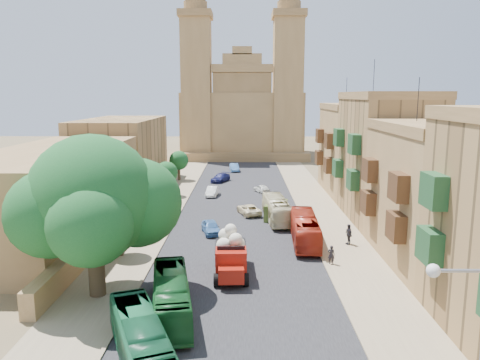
{
  "coord_description": "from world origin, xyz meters",
  "views": [
    {
      "loc": [
        0.49,
        -25.91,
        13.39
      ],
      "look_at": [
        0.0,
        26.0,
        4.0
      ],
      "focal_mm": 35.0,
      "sensor_mm": 36.0,
      "label": 1
    }
  ],
  "objects_px": {
    "bus_cream_east": "(277,209)",
    "church": "(242,113)",
    "bus_green_south": "(141,341)",
    "car_blue_b": "(234,167)",
    "red_truck": "(231,254)",
    "street_tree_d": "(179,161)",
    "olive_pickup": "(276,211)",
    "ficus_tree": "(94,202)",
    "car_white_b": "(262,189)",
    "car_white_a": "(212,191)",
    "street_tree_c": "(166,173)",
    "streetlamp": "(468,353)",
    "bus_green_north": "(171,296)",
    "street_tree_a": "(119,219)",
    "pedestrian_c": "(349,234)",
    "car_cream": "(249,209)",
    "car_dkblue": "(221,178)",
    "street_tree_b": "(148,188)",
    "pedestrian_a": "(331,255)",
    "car_blue_a": "(211,227)",
    "bus_red_east": "(305,229)"
  },
  "relations": [
    {
      "from": "church",
      "to": "pedestrian_c",
      "type": "distance_m",
      "value": 64.84
    },
    {
      "from": "olive_pickup",
      "to": "pedestrian_a",
      "type": "height_order",
      "value": "olive_pickup"
    },
    {
      "from": "church",
      "to": "ficus_tree",
      "type": "xyz_separation_m",
      "value": [
        -9.4,
        -74.61,
        -3.02
      ]
    },
    {
      "from": "bus_cream_east",
      "to": "church",
      "type": "bearing_deg",
      "value": -90.43
    },
    {
      "from": "street_tree_c",
      "to": "car_blue_b",
      "type": "bearing_deg",
      "value": 67.53
    },
    {
      "from": "bus_green_north",
      "to": "pedestrian_a",
      "type": "xyz_separation_m",
      "value": [
        11.5,
        9.07,
        -0.48
      ]
    },
    {
      "from": "ficus_tree",
      "to": "street_tree_c",
      "type": "xyz_separation_m",
      "value": [
        -0.6,
        31.99,
        -3.36
      ]
    },
    {
      "from": "church",
      "to": "street_tree_b",
      "type": "relative_size",
      "value": 7.01
    },
    {
      "from": "street_tree_b",
      "to": "bus_cream_east",
      "type": "relative_size",
      "value": 0.57
    },
    {
      "from": "street_tree_d",
      "to": "olive_pickup",
      "type": "distance_m",
      "value": 27.63
    },
    {
      "from": "car_white_a",
      "to": "car_cream",
      "type": "relative_size",
      "value": 0.9
    },
    {
      "from": "car_white_b",
      "to": "bus_green_south",
      "type": "bearing_deg",
      "value": 56.54
    },
    {
      "from": "bus_green_south",
      "to": "red_truck",
      "type": "bearing_deg",
      "value": 48.81
    },
    {
      "from": "car_dkblue",
      "to": "bus_red_east",
      "type": "bearing_deg",
      "value": -49.71
    },
    {
      "from": "car_cream",
      "to": "car_white_b",
      "type": "relative_size",
      "value": 1.3
    },
    {
      "from": "car_blue_a",
      "to": "car_cream",
      "type": "bearing_deg",
      "value": 49.25
    },
    {
      "from": "church",
      "to": "street_tree_a",
      "type": "bearing_deg",
      "value": -98.54
    },
    {
      "from": "red_truck",
      "to": "olive_pickup",
      "type": "distance_m",
      "value": 17.06
    },
    {
      "from": "car_blue_b",
      "to": "pedestrian_c",
      "type": "height_order",
      "value": "pedestrian_c"
    },
    {
      "from": "street_tree_d",
      "to": "bus_green_south",
      "type": "distance_m",
      "value": 52.58
    },
    {
      "from": "bus_green_south",
      "to": "car_white_b",
      "type": "height_order",
      "value": "bus_green_south"
    },
    {
      "from": "street_tree_c",
      "to": "car_blue_a",
      "type": "distance_m",
      "value": 19.15
    },
    {
      "from": "church",
      "to": "car_cream",
      "type": "distance_m",
      "value": 53.39
    },
    {
      "from": "street_tree_c",
      "to": "pedestrian_c",
      "type": "relative_size",
      "value": 2.44
    },
    {
      "from": "car_white_a",
      "to": "car_white_b",
      "type": "height_order",
      "value": "car_white_a"
    },
    {
      "from": "ficus_tree",
      "to": "car_dkblue",
      "type": "distance_m",
      "value": 43.37
    },
    {
      "from": "car_blue_a",
      "to": "car_cream",
      "type": "relative_size",
      "value": 0.9
    },
    {
      "from": "car_dkblue",
      "to": "streetlamp",
      "type": "bearing_deg",
      "value": -55.81
    },
    {
      "from": "car_white_a",
      "to": "car_blue_b",
      "type": "xyz_separation_m",
      "value": [
        2.55,
        21.06,
        0.05
      ]
    },
    {
      "from": "street_tree_a",
      "to": "bus_cream_east",
      "type": "xyz_separation_m",
      "value": [
        14.0,
        11.31,
        -1.89
      ]
    },
    {
      "from": "olive_pickup",
      "to": "bus_green_south",
      "type": "relative_size",
      "value": 0.53
    },
    {
      "from": "street_tree_a",
      "to": "street_tree_d",
      "type": "relative_size",
      "value": 1.0
    },
    {
      "from": "street_tree_c",
      "to": "car_blue_b",
      "type": "xyz_separation_m",
      "value": [
        8.68,
        20.99,
        -2.46
      ]
    },
    {
      "from": "streetlamp",
      "to": "bus_green_north",
      "type": "xyz_separation_m",
      "value": [
        -11.72,
        13.0,
        -3.94
      ]
    },
    {
      "from": "street_tree_b",
      "to": "car_white_b",
      "type": "distance_m",
      "value": 19.49
    },
    {
      "from": "bus_green_south",
      "to": "car_blue_b",
      "type": "relative_size",
      "value": 2.15
    },
    {
      "from": "streetlamp",
      "to": "pedestrian_c",
      "type": "xyz_separation_m",
      "value": [
        2.27,
        27.13,
        -4.24
      ]
    },
    {
      "from": "olive_pickup",
      "to": "car_cream",
      "type": "distance_m",
      "value": 3.46
    },
    {
      "from": "street_tree_c",
      "to": "street_tree_d",
      "type": "distance_m",
      "value": 12.0
    },
    {
      "from": "streetlamp",
      "to": "car_blue_a",
      "type": "distance_m",
      "value": 32.52
    },
    {
      "from": "bus_green_north",
      "to": "red_truck",
      "type": "bearing_deg",
      "value": 53.01
    },
    {
      "from": "ficus_tree",
      "to": "car_blue_b",
      "type": "height_order",
      "value": "ficus_tree"
    },
    {
      "from": "street_tree_a",
      "to": "bus_green_north",
      "type": "height_order",
      "value": "street_tree_a"
    },
    {
      "from": "ficus_tree",
      "to": "car_white_b",
      "type": "bearing_deg",
      "value": 70.24
    },
    {
      "from": "street_tree_c",
      "to": "bus_green_south",
      "type": "xyz_separation_m",
      "value": [
        5.28,
        -40.28,
        -1.9
      ]
    },
    {
      "from": "ficus_tree",
      "to": "car_white_b",
      "type": "height_order",
      "value": "ficus_tree"
    },
    {
      "from": "car_white_a",
      "to": "car_cream",
      "type": "xyz_separation_m",
      "value": [
        4.86,
        -9.94,
        -0.04
      ]
    },
    {
      "from": "bus_green_north",
      "to": "car_white_a",
      "type": "xyz_separation_m",
      "value": [
        0.14,
        34.93,
        -0.63
      ]
    },
    {
      "from": "car_white_a",
      "to": "car_dkblue",
      "type": "bearing_deg",
      "value": 91.82
    },
    {
      "from": "street_tree_a",
      "to": "car_white_b",
      "type": "bearing_deg",
      "value": 63.84
    }
  ]
}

